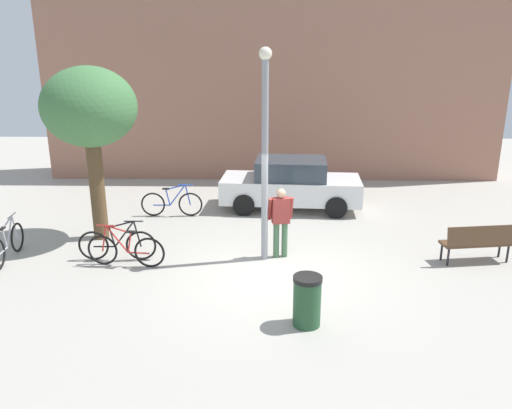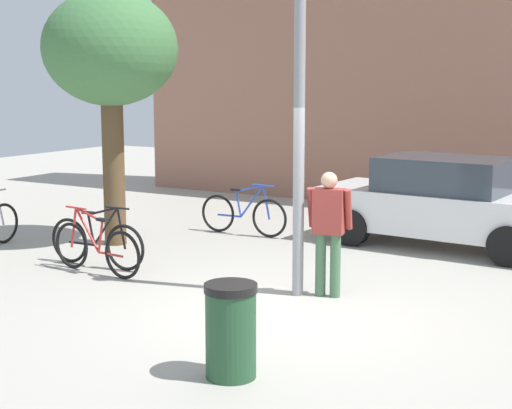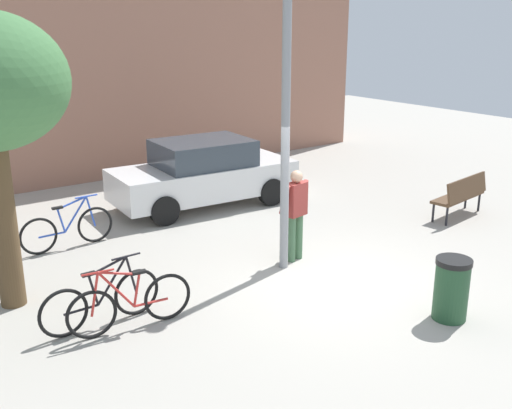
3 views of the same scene
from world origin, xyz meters
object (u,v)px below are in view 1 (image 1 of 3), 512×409
(park_bench, at_px, (478,240))
(parked_car_white, at_px, (291,184))
(bicycle_red, at_px, (125,250))
(trash_bin, at_px, (307,301))
(lamppost, at_px, (265,146))
(bicycle_blue, at_px, (172,203))
(bicycle_black, at_px, (118,244))
(bicycle_silver, at_px, (8,244))
(plaza_tree, at_px, (90,110))
(person_by_lamppost, at_px, (281,218))

(park_bench, bearing_deg, parked_car_white, 135.15)
(bicycle_red, height_order, trash_bin, bicycle_red)
(lamppost, relative_size, bicycle_blue, 2.63)
(park_bench, height_order, bicycle_black, bicycle_black)
(trash_bin, bearing_deg, bicycle_silver, 157.87)
(bicycle_blue, bearing_deg, plaza_tree, -129.74)
(trash_bin, bearing_deg, person_by_lamppost, 97.37)
(bicycle_blue, bearing_deg, parked_car_white, 13.33)
(person_by_lamppost, relative_size, bicycle_silver, 0.92)
(lamppost, xyz_separation_m, bicycle_silver, (-5.94, -0.19, -2.29))
(plaza_tree, distance_m, bicycle_blue, 3.76)
(park_bench, height_order, plaza_tree, plaza_tree)
(park_bench, relative_size, bicycle_blue, 0.91)
(plaza_tree, xyz_separation_m, parked_car_white, (5.03, 2.66, -2.53))
(person_by_lamppost, height_order, bicycle_black, person_by_lamppost)
(person_by_lamppost, distance_m, bicycle_red, 3.60)
(parked_car_white, bearing_deg, bicycle_silver, -148.27)
(park_bench, height_order, bicycle_red, bicycle_red)
(bicycle_black, xyz_separation_m, bicycle_silver, (-2.54, -0.05, -0.00))
(lamppost, height_order, parked_car_white, lamppost)
(bicycle_black, height_order, parked_car_white, parked_car_white)
(person_by_lamppost, xyz_separation_m, trash_bin, (0.40, -3.06, -0.50))
(person_by_lamppost, bearing_deg, bicycle_red, -170.02)
(bicycle_blue, height_order, bicycle_red, same)
(park_bench, relative_size, parked_car_white, 0.38)
(plaza_tree, bearing_deg, bicycle_silver, -138.43)
(lamppost, distance_m, bicycle_silver, 6.37)
(bicycle_blue, relative_size, bicycle_silver, 1.00)
(parked_car_white, bearing_deg, plaza_tree, -152.13)
(park_bench, relative_size, trash_bin, 1.77)
(plaza_tree, height_order, bicycle_blue, plaza_tree)
(plaza_tree, distance_m, trash_bin, 7.15)
(bicycle_red, bearing_deg, park_bench, 2.64)
(lamppost, relative_size, person_by_lamppost, 2.85)
(lamppost, xyz_separation_m, person_by_lamppost, (0.37, 0.14, -1.71))
(lamppost, height_order, bicycle_blue, lamppost)
(parked_car_white, xyz_separation_m, trash_bin, (-0.01, -6.88, -0.30))
(bicycle_red, distance_m, trash_bin, 4.60)
(trash_bin, bearing_deg, bicycle_black, 146.27)
(plaza_tree, bearing_deg, bicycle_red, -57.42)
(bicycle_red, height_order, bicycle_silver, same)
(bicycle_blue, height_order, bicycle_black, same)
(plaza_tree, bearing_deg, bicycle_black, -59.14)
(lamppost, bearing_deg, person_by_lamppost, 21.13)
(park_bench, distance_m, bicycle_blue, 8.26)
(bicycle_black, bearing_deg, bicycle_silver, -178.76)
(bicycle_blue, relative_size, bicycle_red, 1.00)
(park_bench, bearing_deg, bicycle_red, -177.36)
(bicycle_blue, relative_size, bicycle_black, 1.00)
(bicycle_red, xyz_separation_m, bicycle_black, (-0.28, 0.34, 0.00))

